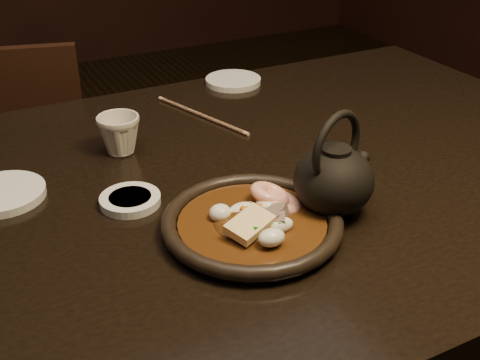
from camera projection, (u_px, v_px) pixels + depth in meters
name	position (u px, v px, depth m)	size (l,w,h in m)	color
table	(185.00, 229.00, 0.98)	(1.60, 0.90, 0.75)	black
chair	(22.00, 179.00, 1.58)	(0.48, 0.48, 0.84)	black
plate	(252.00, 224.00, 0.84)	(0.25, 0.25, 0.03)	black
stirfry	(257.00, 218.00, 0.84)	(0.15, 0.15, 0.05)	#3C1F0B
soy_dish	(130.00, 200.00, 0.90)	(0.09, 0.09, 0.01)	silver
saucer_left	(2.00, 194.00, 0.92)	(0.13, 0.13, 0.01)	silver
saucer_right	(233.00, 81.00, 1.36)	(0.12, 0.12, 0.01)	silver
tea_cup	(119.00, 133.00, 1.04)	(0.07, 0.07, 0.07)	beige
chopsticks	(201.00, 115.00, 1.19)	(0.09, 0.25, 0.01)	tan
teapot	(334.00, 177.00, 0.86)	(0.14, 0.12, 0.16)	black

